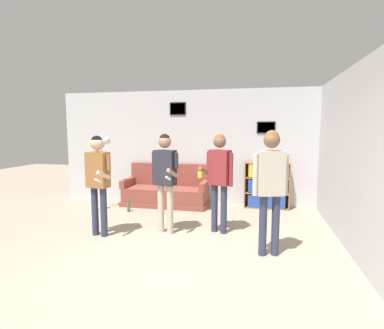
# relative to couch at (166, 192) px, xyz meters

# --- Properties ---
(ground_plane) EXTENTS (20.00, 20.00, 0.00)m
(ground_plane) POSITION_rel_couch_xyz_m (0.89, -3.42, -0.31)
(ground_plane) COLOR gray
(wall_back) EXTENTS (7.44, 0.08, 2.70)m
(wall_back) POSITION_rel_couch_xyz_m (0.89, 0.41, 1.05)
(wall_back) COLOR silver
(wall_back) RESTS_ON ground_plane
(wall_right) EXTENTS (0.06, 6.20, 2.70)m
(wall_right) POSITION_rel_couch_xyz_m (3.44, -1.52, 1.04)
(wall_right) COLOR silver
(wall_right) RESTS_ON ground_plane
(couch) EXTENTS (1.98, 0.80, 0.95)m
(couch) POSITION_rel_couch_xyz_m (0.00, 0.00, 0.00)
(couch) COLOR brown
(couch) RESTS_ON ground_plane
(bookshelf) EXTENTS (0.99, 0.30, 1.04)m
(bookshelf) POSITION_rel_couch_xyz_m (2.31, 0.19, 0.21)
(bookshelf) COLOR olive
(bookshelf) RESTS_ON ground_plane
(floor_lamp) EXTENTS (0.39, 0.42, 1.62)m
(floor_lamp) POSITION_rel_couch_xyz_m (-1.32, -0.59, 0.93)
(floor_lamp) COLOR #ADA89E
(floor_lamp) RESTS_ON ground_plane
(person_player_foreground_left) EXTENTS (0.49, 0.50, 1.68)m
(person_player_foreground_left) POSITION_rel_couch_xyz_m (-0.46, -2.24, 0.73)
(person_player_foreground_left) COLOR #2D334C
(person_player_foreground_left) RESTS_ON ground_plane
(person_player_foreground_center) EXTENTS (0.49, 0.52, 1.70)m
(person_player_foreground_center) POSITION_rel_couch_xyz_m (0.57, -1.86, 0.74)
(person_player_foreground_center) COLOR #B7AD99
(person_player_foreground_center) RESTS_ON ground_plane
(person_watcher_holding_cup) EXTENTS (0.57, 0.38, 1.70)m
(person_watcher_holding_cup) POSITION_rel_couch_xyz_m (1.47, -1.65, 0.75)
(person_watcher_holding_cup) COLOR #2D334C
(person_watcher_holding_cup) RESTS_ON ground_plane
(person_spectator_near_bookshelf) EXTENTS (0.49, 0.29, 1.77)m
(person_spectator_near_bookshelf) POSITION_rel_couch_xyz_m (2.28, -2.43, 0.79)
(person_spectator_near_bookshelf) COLOR #2D334C
(person_spectator_near_bookshelf) RESTS_ON ground_plane
(bottle_on_floor) EXTENTS (0.07, 0.07, 0.27)m
(bottle_on_floor) POSITION_rel_couch_xyz_m (-0.61, -0.77, -0.20)
(bottle_on_floor) COLOR #3D6638
(bottle_on_floor) RESTS_ON ground_plane
(drinking_cup) EXTENTS (0.08, 0.08, 0.11)m
(drinking_cup) POSITION_rel_couch_xyz_m (2.16, 0.19, 0.79)
(drinking_cup) COLOR blue
(drinking_cup) RESTS_ON bookshelf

